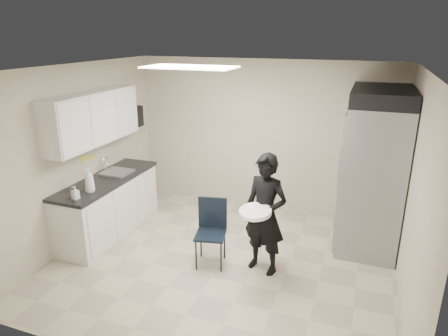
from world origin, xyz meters
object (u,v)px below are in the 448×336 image
at_px(man_tuxedo, 265,214).
at_px(folding_chair, 210,235).
at_px(commercial_fridge, 373,176).
at_px(lower_counter, 109,207).

bearing_deg(man_tuxedo, folding_chair, -154.82).
bearing_deg(man_tuxedo, commercial_fridge, 60.07).
relative_size(folding_chair, man_tuxedo, 0.55).
bearing_deg(lower_counter, folding_chair, -9.49).
distance_m(commercial_fridge, man_tuxedo, 1.79).
xyz_separation_m(commercial_fridge, man_tuxedo, (-1.25, -1.25, -0.25)).
relative_size(lower_counter, commercial_fridge, 0.90).
height_order(folding_chair, man_tuxedo, man_tuxedo).
relative_size(lower_counter, folding_chair, 2.16).
height_order(lower_counter, folding_chair, folding_chair).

